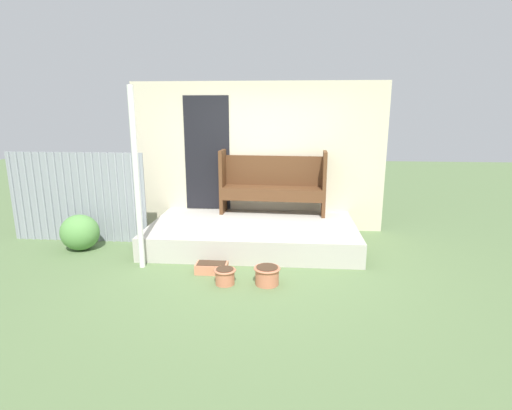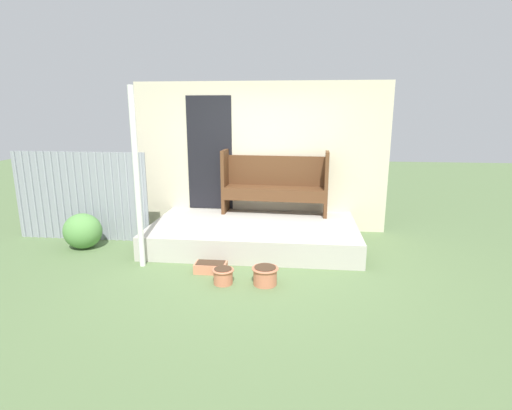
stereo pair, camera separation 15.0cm
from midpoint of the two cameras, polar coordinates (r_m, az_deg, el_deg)
ground_plane at (r=5.62m, az=-1.65°, el=-8.75°), size 24.00×24.00×0.00m
porch_slab at (r=6.42m, az=-1.13°, el=-4.20°), size 3.25×1.83×0.35m
house_wall at (r=7.10m, az=-0.72°, el=6.83°), size 4.45×0.08×2.60m
fence_corrugated at (r=7.15m, az=-24.75°, el=1.00°), size 2.28×0.05×1.47m
support_post at (r=5.52m, az=-17.45°, el=3.35°), size 0.08×0.08×2.43m
bench at (r=6.89m, az=1.80°, el=3.39°), size 1.82×0.48×1.10m
flower_pot_left at (r=5.07m, az=-5.32°, el=-10.00°), size 0.28×0.28×0.20m
flower_pot_middle at (r=5.04m, az=0.72°, el=-9.93°), size 0.33×0.33×0.23m
planter_box_rect at (r=5.43m, az=-7.15°, el=-8.89°), size 0.42×0.23×0.14m
shrub_by_fence at (r=6.78m, az=-24.44°, el=-3.59°), size 0.59×0.53×0.56m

